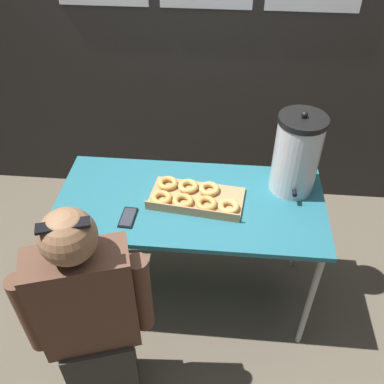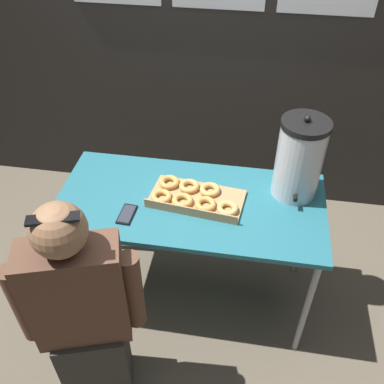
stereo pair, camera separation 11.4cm
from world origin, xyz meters
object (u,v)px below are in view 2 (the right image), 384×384
at_px(cell_phone, 127,214).
at_px(person_seated, 84,315).
at_px(coffee_urn, 299,159).
at_px(donut_box, 194,197).

xyz_separation_m(cell_phone, person_seated, (-0.08, -0.47, -0.18)).
bearing_deg(coffee_urn, person_seated, -138.78).
height_order(cell_phone, person_seated, person_seated).
distance_m(donut_box, person_seated, 0.77).
height_order(coffee_urn, person_seated, person_seated).
bearing_deg(donut_box, person_seated, -115.09).
xyz_separation_m(donut_box, person_seated, (-0.39, -0.63, -0.19)).
distance_m(coffee_urn, cell_phone, 0.89).
xyz_separation_m(coffee_urn, person_seated, (-0.89, -0.78, -0.39)).
bearing_deg(person_seated, coffee_urn, -156.21).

